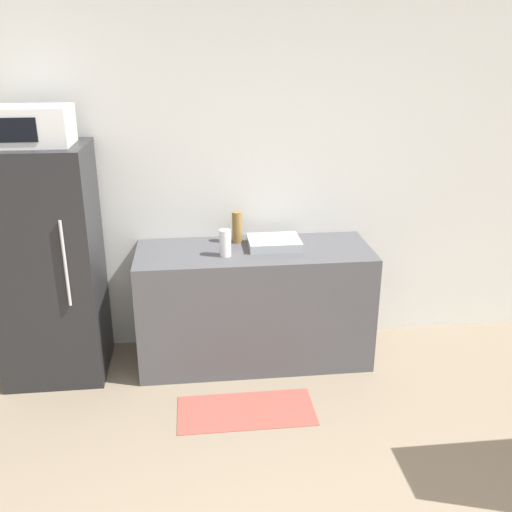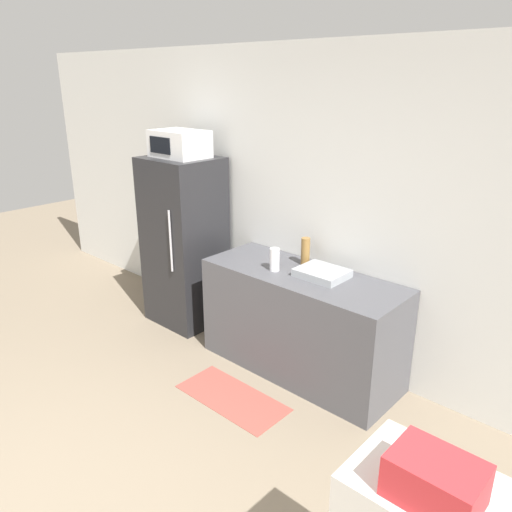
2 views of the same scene
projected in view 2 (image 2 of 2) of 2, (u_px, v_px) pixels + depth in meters
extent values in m
cube|color=silver|center=(317.00, 209.00, 4.12)|extent=(8.00, 0.06, 2.60)
cube|color=#232326|center=(185.00, 242.00, 4.84)|extent=(0.67, 0.59, 1.64)
cylinder|color=#B7B7BC|center=(171.00, 241.00, 4.46)|extent=(0.02, 0.02, 0.57)
cube|color=white|center=(180.00, 144.00, 4.52)|extent=(0.51, 0.36, 0.24)
cube|color=black|center=(160.00, 145.00, 4.42)|extent=(0.28, 0.01, 0.14)
cube|color=#4C4C51|center=(301.00, 323.00, 4.08)|extent=(1.67, 0.63, 0.87)
cube|color=#9EA3A8|center=(322.00, 273.00, 3.87)|extent=(0.37, 0.31, 0.06)
cylinder|color=olive|center=(305.00, 251.00, 4.09)|extent=(0.07, 0.07, 0.23)
cylinder|color=silver|center=(275.00, 260.00, 3.97)|extent=(0.08, 0.08, 0.19)
cube|color=red|center=(435.00, 480.00, 1.57)|extent=(0.28, 0.21, 0.15)
cube|color=#99473D|center=(232.00, 398.00, 3.84)|extent=(0.89, 0.40, 0.01)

